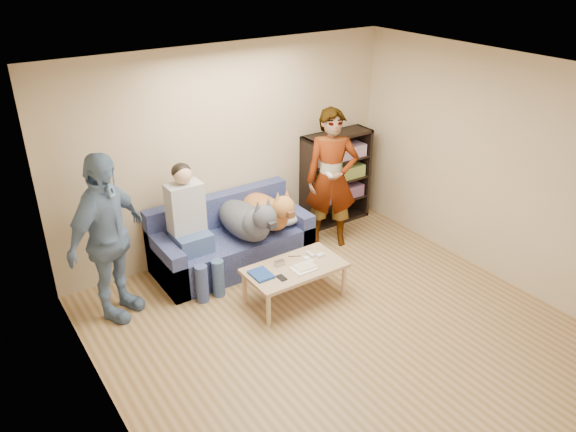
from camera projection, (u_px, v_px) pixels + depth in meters
ground at (355, 346)px, 5.59m from camera, size 5.00×5.00×0.00m
ceiling at (372, 85)px, 4.43m from camera, size 5.00×5.00×0.00m
wall_back at (229, 151)px, 6.87m from camera, size 4.50×0.00×4.50m
wall_left at (115, 315)px, 3.89m from camera, size 0.00×5.00×5.00m
wall_right at (520, 177)px, 6.13m from camera, size 0.00×5.00×5.00m
blanket at (283, 217)px, 7.02m from camera, size 0.47×0.40×0.16m
person_standing_right at (332, 179)px, 7.10m from camera, size 0.79×0.72×1.81m
person_standing_left at (107, 239)px, 5.68m from camera, size 1.14×0.96×1.83m
held_controller at (329, 175)px, 6.78m from camera, size 0.07×0.13×0.03m
notebook_blue at (261, 274)px, 5.97m from camera, size 0.20×0.26×0.03m
papers at (304, 269)px, 6.08m from camera, size 0.26×0.20×0.02m
magazine at (305, 266)px, 6.11m from camera, size 0.22×0.17×0.01m
camera_silver at (280, 263)px, 6.16m from camera, size 0.11×0.06×0.05m
controller_a at (310, 254)px, 6.34m from camera, size 0.04×0.13×0.03m
controller_b at (320, 255)px, 6.33m from camera, size 0.09×0.06×0.03m
headphone_cup_a at (311, 261)px, 6.22m from camera, size 0.07×0.07×0.02m
headphone_cup_b at (306, 258)px, 6.28m from camera, size 0.07×0.07×0.02m
pen_orange at (302, 273)px, 6.01m from camera, size 0.13×0.06×0.01m
pen_black at (294, 256)px, 6.33m from camera, size 0.13×0.08×0.01m
wallet at (282, 278)px, 5.92m from camera, size 0.07×0.12×0.02m
sofa at (231, 243)px, 6.90m from camera, size 1.90×0.85×0.82m
person_seated at (190, 223)px, 6.31m from camera, size 0.40×0.73×1.47m
dog_gray at (247, 220)px, 6.62m from camera, size 0.45×1.27×0.65m
dog_tan at (267, 211)px, 6.86m from camera, size 0.43×1.17×0.62m
coffee_table at (295, 270)px, 6.16m from camera, size 1.10×0.60×0.42m
bookshelf at (335, 176)px, 7.79m from camera, size 1.00×0.34×1.30m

